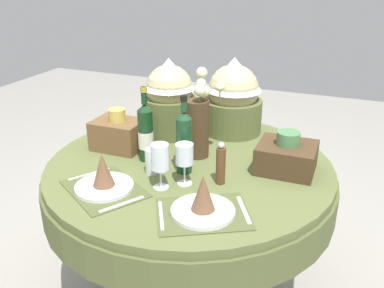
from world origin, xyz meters
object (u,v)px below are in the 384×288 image
at_px(wine_bottle_centre, 146,132).
at_px(dining_table, 189,186).
at_px(flower_vase, 198,122).
at_px(woven_basket_side_right, 286,156).
at_px(wine_glass_right, 184,155).
at_px(pepper_mill, 221,164).
at_px(tumbler_mid, 152,161).
at_px(gift_tub_back_left, 169,95).
at_px(gift_tub_back_centre, 233,94).
at_px(woven_basket_side_left, 118,133).
at_px(wine_glass_left, 160,158).
at_px(wine_bottle_left, 184,143).
at_px(place_setting_right, 203,203).
at_px(place_setting_left, 104,179).

bearing_deg(wine_bottle_centre, dining_table, 12.73).
relative_size(flower_vase, woven_basket_side_right, 1.67).
height_order(wine_glass_right, pepper_mill, pepper_mill).
relative_size(tumbler_mid, gift_tub_back_left, 0.28).
relative_size(tumbler_mid, gift_tub_back_centre, 0.28).
bearing_deg(woven_basket_side_left, wine_glass_left, -37.92).
bearing_deg(pepper_mill, dining_table, 145.19).
height_order(dining_table, wine_bottle_centre, wine_bottle_centre).
bearing_deg(tumbler_mid, wine_glass_left, -49.33).
distance_m(wine_bottle_left, wine_bottle_centre, 0.22).
bearing_deg(woven_basket_side_right, wine_glass_left, -141.76).
xyz_separation_m(place_setting_right, gift_tub_back_left, (-0.45, 0.68, 0.17)).
distance_m(place_setting_right, pepper_mill, 0.25).
bearing_deg(flower_vase, place_setting_right, -67.06).
xyz_separation_m(wine_bottle_left, pepper_mill, (0.18, -0.04, -0.05)).
relative_size(dining_table, tumbler_mid, 11.82).
distance_m(flower_vase, gift_tub_back_centre, 0.37).
relative_size(place_setting_right, woven_basket_side_left, 1.76).
distance_m(wine_bottle_centre, tumbler_mid, 0.17).
xyz_separation_m(place_setting_left, pepper_mill, (0.43, 0.23, 0.04)).
distance_m(dining_table, flower_vase, 0.31).
bearing_deg(woven_basket_side_right, tumbler_mid, -155.41).
height_order(pepper_mill, gift_tub_back_left, gift_tub_back_left).
relative_size(wine_glass_right, tumbler_mid, 1.60).
xyz_separation_m(wine_glass_left, woven_basket_side_left, (-0.37, 0.29, -0.06)).
relative_size(wine_glass_left, pepper_mill, 1.03).
xyz_separation_m(flower_vase, gift_tub_back_left, (-0.25, 0.21, 0.04)).
distance_m(wine_glass_right, woven_basket_side_right, 0.47).
relative_size(wine_bottle_centre, woven_basket_side_right, 1.41).
height_order(pepper_mill, woven_basket_side_left, woven_basket_side_left).
height_order(wine_bottle_centre, wine_glass_right, wine_bottle_centre).
bearing_deg(wine_glass_right, place_setting_left, -150.11).
distance_m(flower_vase, pepper_mill, 0.30).
relative_size(wine_bottle_centre, woven_basket_side_left, 1.47).
relative_size(wine_glass_right, woven_basket_side_right, 0.72).
height_order(flower_vase, gift_tub_back_left, flower_vase).
bearing_deg(place_setting_right, woven_basket_side_right, 65.25).
relative_size(place_setting_left, woven_basket_side_left, 1.77).
bearing_deg(woven_basket_side_right, pepper_mill, -136.08).
bearing_deg(pepper_mill, wine_bottle_centre, 166.97).
relative_size(dining_table, gift_tub_back_centre, 3.30).
bearing_deg(wine_glass_left, woven_basket_side_left, 142.08).
bearing_deg(wine_bottle_centre, gift_tub_back_centre, 61.65).
bearing_deg(wine_glass_left, tumbler_mid, 130.67).
height_order(flower_vase, pepper_mill, flower_vase).
bearing_deg(wine_bottle_centre, woven_basket_side_left, 160.38).
xyz_separation_m(flower_vase, woven_basket_side_left, (-0.40, -0.06, -0.10)).
height_order(gift_tub_back_left, gift_tub_back_centre, gift_tub_back_left).
distance_m(flower_vase, wine_bottle_centre, 0.25).
height_order(gift_tub_back_left, woven_basket_side_left, gift_tub_back_left).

